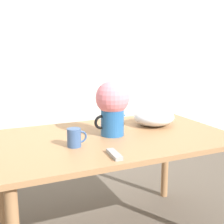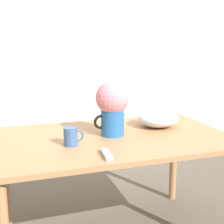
% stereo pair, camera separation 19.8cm
% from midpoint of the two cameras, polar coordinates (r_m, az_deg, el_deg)
% --- Properties ---
extents(wall_back, '(8.00, 0.05, 2.60)m').
position_cam_midpoint_polar(wall_back, '(3.54, -6.94, 11.77)').
color(wall_back, silver).
rests_on(wall_back, ground_plane).
extents(table, '(1.49, 0.92, 0.75)m').
position_cam_midpoint_polar(table, '(2.03, 2.95, -6.88)').
color(table, '#A3754C').
rests_on(table, ground_plane).
extents(flower_vase, '(0.23, 0.21, 0.35)m').
position_cam_midpoint_polar(flower_vase, '(1.98, 2.94, 1.34)').
color(flower_vase, '#235B9E').
rests_on(flower_vase, table).
extents(coffee_mug, '(0.12, 0.08, 0.11)m').
position_cam_midpoint_polar(coffee_mug, '(1.81, -4.38, -4.52)').
color(coffee_mug, '#385689').
rests_on(coffee_mug, table).
extents(white_bowl, '(0.29, 0.29, 0.13)m').
position_cam_midpoint_polar(white_bowl, '(2.26, 10.89, -1.10)').
color(white_bowl, silver).
rests_on(white_bowl, table).
extents(remote_control, '(0.06, 0.16, 0.02)m').
position_cam_midpoint_polar(remote_control, '(1.64, 2.51, -7.80)').
color(remote_control, '#999999').
rests_on(remote_control, table).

